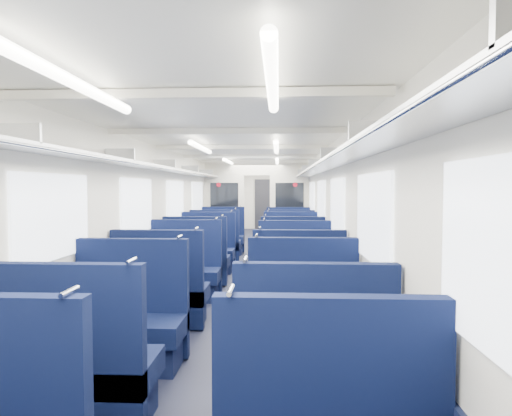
{
  "coord_description": "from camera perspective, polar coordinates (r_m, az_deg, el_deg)",
  "views": [
    {
      "loc": [
        0.59,
        -9.01,
        1.68
      ],
      "look_at": [
        0.0,
        2.45,
        1.14
      ],
      "focal_mm": 31.28,
      "sensor_mm": 36.0,
      "label": 1
    }
  ],
  "objects": [
    {
      "name": "seat_11",
      "position": [
        6.67,
        5.0,
        -8.63
      ],
      "size": [
        1.09,
        0.6,
        1.21
      ],
      "color": "#0B1437",
      "rests_on": "floor"
    },
    {
      "name": "seat_10",
      "position": [
        6.88,
        -9.12,
        -8.31
      ],
      "size": [
        1.09,
        0.6,
        1.21
      ],
      "color": "#0B1437",
      "rests_on": "floor"
    },
    {
      "name": "windows",
      "position": [
        8.57,
        -1.01,
        0.93
      ],
      "size": [
        2.78,
        15.6,
        0.75
      ],
      "color": "white",
      "rests_on": "wall_left"
    },
    {
      "name": "dado_right",
      "position": [
        9.14,
        7.94,
        -5.72
      ],
      "size": [
        0.03,
        17.9,
        0.7
      ],
      "primitive_type": "cube",
      "color": "black",
      "rests_on": "floor"
    },
    {
      "name": "luggage_rack_right",
      "position": [
        9.03,
        6.91,
        4.51
      ],
      "size": [
        0.36,
        17.4,
        0.18
      ],
      "color": "#B2B5BA",
      "rests_on": "wall_right"
    },
    {
      "name": "luggage_rack_left",
      "position": [
        9.19,
        -8.4,
        4.47
      ],
      "size": [
        0.36,
        17.4,
        0.18
      ],
      "color": "#B2B5BA",
      "rests_on": "wall_left"
    },
    {
      "name": "end_door",
      "position": [
        17.97,
        1.05,
        0.5
      ],
      "size": [
        0.75,
        0.06,
        2.0
      ],
      "primitive_type": "cube",
      "color": "black",
      "rests_on": "floor"
    },
    {
      "name": "ceiling_fittings",
      "position": [
        8.79,
        -0.92,
        6.65
      ],
      "size": [
        2.7,
        16.06,
        0.11
      ],
      "color": "silver",
      "rests_on": "ceiling"
    },
    {
      "name": "seat_6",
      "position": [
        4.51,
        -16.04,
        -14.25
      ],
      "size": [
        1.09,
        0.6,
        1.21
      ],
      "color": "#0B1437",
      "rests_on": "floor"
    },
    {
      "name": "seat_19",
      "position": [
        11.06,
        4.17,
        -4.12
      ],
      "size": [
        1.09,
        0.6,
        1.21
      ],
      "color": "#0B1437",
      "rests_on": "floor"
    },
    {
      "name": "ceiling",
      "position": [
        9.05,
        -0.81,
        6.92
      ],
      "size": [
        2.8,
        18.0,
        0.01
      ],
      "primitive_type": "cube",
      "color": "white",
      "rests_on": "wall_left"
    },
    {
      "name": "dado_left",
      "position": [
        9.32,
        -9.38,
        -5.57
      ],
      "size": [
        0.03,
        17.9,
        0.7
      ],
      "primitive_type": "cube",
      "color": "black",
      "rests_on": "floor"
    },
    {
      "name": "wall_left",
      "position": [
        9.24,
        -9.51,
        -0.5
      ],
      "size": [
        0.02,
        18.0,
        2.35
      ],
      "primitive_type": "cube",
      "color": "silver",
      "rests_on": "floor"
    },
    {
      "name": "seat_18",
      "position": [
        11.29,
        -4.32,
        -3.98
      ],
      "size": [
        1.09,
        0.6,
        1.21
      ],
      "color": "#0B1437",
      "rests_on": "floor"
    },
    {
      "name": "floor",
      "position": [
        9.18,
        -0.8,
        -7.87
      ],
      "size": [
        2.8,
        18.0,
        0.01
      ],
      "primitive_type": "cube",
      "color": "black",
      "rests_on": "ground"
    },
    {
      "name": "seat_9",
      "position": [
        5.52,
        5.45,
        -11.04
      ],
      "size": [
        1.09,
        0.6,
        1.21
      ],
      "color": "#0B1437",
      "rests_on": "floor"
    },
    {
      "name": "seat_5",
      "position": [
        3.35,
        7.28,
        -20.31
      ],
      "size": [
        1.09,
        0.6,
        1.21
      ],
      "color": "#0B1437",
      "rests_on": "floor"
    },
    {
      "name": "seat_17",
      "position": [
        10.01,
        4.3,
        -4.83
      ],
      "size": [
        1.09,
        0.6,
        1.21
      ],
      "color": "#0B1437",
      "rests_on": "floor"
    },
    {
      "name": "seat_13",
      "position": [
        7.84,
        4.69,
        -6.92
      ],
      "size": [
        1.09,
        0.6,
        1.21
      ],
      "color": "#0B1437",
      "rests_on": "floor"
    },
    {
      "name": "seat_14",
      "position": [
        8.96,
        -6.24,
        -5.73
      ],
      "size": [
        1.09,
        0.6,
        1.21
      ],
      "color": "#0B1437",
      "rests_on": "floor"
    },
    {
      "name": "seat_12",
      "position": [
        7.85,
        -7.58,
        -6.93
      ],
      "size": [
        1.09,
        0.6,
        1.21
      ],
      "color": "#0B1437",
      "rests_on": "floor"
    },
    {
      "name": "seat_7",
      "position": [
        4.45,
        6.1,
        -14.39
      ],
      "size": [
        1.09,
        0.6,
        1.21
      ],
      "color": "#0B1437",
      "rests_on": "floor"
    },
    {
      "name": "seat_4",
      "position": [
        3.55,
        -22.15,
        -19.11
      ],
      "size": [
        1.09,
        0.6,
        1.21
      ],
      "color": "#0B1437",
      "rests_on": "floor"
    },
    {
      "name": "seat_8",
      "position": [
        5.6,
        -12.04,
        -10.87
      ],
      "size": [
        1.09,
        0.6,
        1.21
      ],
      "color": "#0B1437",
      "rests_on": "floor"
    },
    {
      "name": "wall_right",
      "position": [
        9.06,
        8.06,
        -0.55
      ],
      "size": [
        0.02,
        18.0,
        2.35
      ],
      "primitive_type": "cube",
      "color": "silver",
      "rests_on": "floor"
    },
    {
      "name": "bulkhead",
      "position": [
        11.99,
        0.11,
        0.53
      ],
      "size": [
        2.8,
        0.1,
        2.35
      ],
      "color": "silver",
      "rests_on": "floor"
    },
    {
      "name": "seat_15",
      "position": [
        9.0,
        4.46,
        -5.68
      ],
      "size": [
        1.09,
        0.6,
        1.21
      ],
      "color": "#0B1437",
      "rests_on": "floor"
    },
    {
      "name": "wall_far",
      "position": [
        18.02,
        1.06,
        1.06
      ],
      "size": [
        2.8,
        0.02,
        2.35
      ],
      "primitive_type": "cube",
      "color": "silver",
      "rests_on": "floor"
    },
    {
      "name": "seat_16",
      "position": [
        10.09,
        -5.2,
        -4.78
      ],
      "size": [
        1.09,
        0.6,
        1.21
      ],
      "color": "#0B1437",
      "rests_on": "floor"
    }
  ]
}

